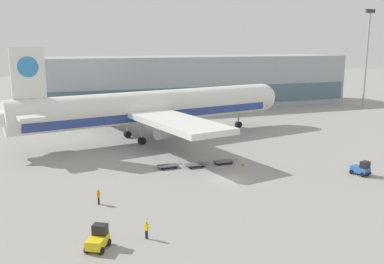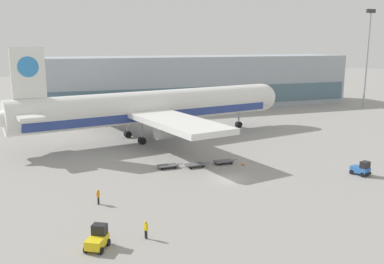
{
  "view_description": "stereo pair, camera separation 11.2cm",
  "coord_description": "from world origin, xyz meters",
  "px_view_note": "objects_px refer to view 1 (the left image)",
  "views": [
    {
      "loc": [
        -23.03,
        -48.94,
        17.58
      ],
      "look_at": [
        -0.86,
        12.29,
        4.0
      ],
      "focal_mm": 40.0,
      "sensor_mm": 36.0,
      "label": 1
    },
    {
      "loc": [
        -22.93,
        -48.98,
        17.58
      ],
      "look_at": [
        -0.86,
        12.29,
        4.0
      ],
      "focal_mm": 40.0,
      "sensor_mm": 36.0,
      "label": 2
    }
  ],
  "objects_px": {
    "baggage_tug_mid": "(361,169)",
    "ground_crew_near": "(98,195)",
    "baggage_tug_foreground": "(98,239)",
    "light_mast": "(367,52)",
    "traffic_cone_near": "(243,163)",
    "baggage_dolly_second": "(195,165)",
    "ground_crew_far": "(146,228)",
    "airplane_main": "(150,108)",
    "baggage_dolly_lead": "(168,166)",
    "baggage_dolly_third": "(224,161)"
  },
  "relations": [
    {
      "from": "baggage_dolly_third",
      "to": "ground_crew_near",
      "type": "xyz_separation_m",
      "value": [
        -19.7,
        -10.15,
        0.65
      ]
    },
    {
      "from": "baggage_dolly_third",
      "to": "traffic_cone_near",
      "type": "height_order",
      "value": "traffic_cone_near"
    },
    {
      "from": "traffic_cone_near",
      "to": "baggage_tug_mid",
      "type": "bearing_deg",
      "value": -36.99
    },
    {
      "from": "baggage_tug_foreground",
      "to": "baggage_dolly_lead",
      "type": "height_order",
      "value": "baggage_tug_foreground"
    },
    {
      "from": "baggage_dolly_second",
      "to": "ground_crew_far",
      "type": "distance_m",
      "value": 23.54
    },
    {
      "from": "ground_crew_far",
      "to": "baggage_tug_mid",
      "type": "bearing_deg",
      "value": 79.77
    },
    {
      "from": "baggage_tug_foreground",
      "to": "baggage_dolly_third",
      "type": "relative_size",
      "value": 0.75
    },
    {
      "from": "baggage_tug_mid",
      "to": "traffic_cone_near",
      "type": "xyz_separation_m",
      "value": [
        -12.96,
        9.76,
        -0.55
      ]
    },
    {
      "from": "baggage_tug_mid",
      "to": "ground_crew_near",
      "type": "relative_size",
      "value": 1.56
    },
    {
      "from": "baggage_dolly_third",
      "to": "ground_crew_far",
      "type": "bearing_deg",
      "value": -132.76
    },
    {
      "from": "light_mast",
      "to": "traffic_cone_near",
      "type": "xyz_separation_m",
      "value": [
        -57.33,
        -40.48,
        -14.79
      ]
    },
    {
      "from": "baggage_dolly_third",
      "to": "traffic_cone_near",
      "type": "bearing_deg",
      "value": -36.47
    },
    {
      "from": "baggage_tug_foreground",
      "to": "ground_crew_near",
      "type": "relative_size",
      "value": 1.6
    },
    {
      "from": "baggage_tug_mid",
      "to": "baggage_dolly_third",
      "type": "height_order",
      "value": "baggage_tug_mid"
    },
    {
      "from": "light_mast",
      "to": "airplane_main",
      "type": "bearing_deg",
      "value": -164.1
    },
    {
      "from": "light_mast",
      "to": "traffic_cone_near",
      "type": "distance_m",
      "value": 71.73
    },
    {
      "from": "baggage_tug_mid",
      "to": "baggage_dolly_second",
      "type": "height_order",
      "value": "baggage_tug_mid"
    },
    {
      "from": "baggage_dolly_second",
      "to": "baggage_dolly_third",
      "type": "height_order",
      "value": "same"
    },
    {
      "from": "ground_crew_far",
      "to": "traffic_cone_near",
      "type": "relative_size",
      "value": 2.66
    },
    {
      "from": "baggage_tug_mid",
      "to": "traffic_cone_near",
      "type": "relative_size",
      "value": 4.16
    },
    {
      "from": "baggage_tug_foreground",
      "to": "ground_crew_near",
      "type": "height_order",
      "value": "baggage_tug_foreground"
    },
    {
      "from": "baggage_dolly_second",
      "to": "traffic_cone_near",
      "type": "relative_size",
      "value": 5.67
    },
    {
      "from": "baggage_tug_foreground",
      "to": "ground_crew_near",
      "type": "xyz_separation_m",
      "value": [
        1.46,
        10.49,
        0.16
      ]
    },
    {
      "from": "baggage_dolly_lead",
      "to": "baggage_dolly_second",
      "type": "xyz_separation_m",
      "value": [
        3.92,
        -0.83,
        0.0
      ]
    },
    {
      "from": "baggage_dolly_lead",
      "to": "baggage_tug_foreground",
      "type": "bearing_deg",
      "value": -124.03
    },
    {
      "from": "ground_crew_far",
      "to": "baggage_dolly_third",
      "type": "bearing_deg",
      "value": 114.64
    },
    {
      "from": "baggage_tug_mid",
      "to": "ground_crew_near",
      "type": "height_order",
      "value": "baggage_tug_mid"
    },
    {
      "from": "baggage_tug_foreground",
      "to": "baggage_dolly_second",
      "type": "relative_size",
      "value": 0.75
    },
    {
      "from": "light_mast",
      "to": "airplane_main",
      "type": "distance_m",
      "value": 68.82
    },
    {
      "from": "baggage_tug_foreground",
      "to": "baggage_tug_mid",
      "type": "distance_m",
      "value": 37.69
    },
    {
      "from": "baggage_tug_foreground",
      "to": "baggage_tug_mid",
      "type": "height_order",
      "value": "same"
    },
    {
      "from": "light_mast",
      "to": "baggage_tug_foreground",
      "type": "relative_size",
      "value": 9.39
    },
    {
      "from": "baggage_tug_foreground",
      "to": "ground_crew_near",
      "type": "bearing_deg",
      "value": 22.78
    },
    {
      "from": "baggage_tug_mid",
      "to": "ground_crew_near",
      "type": "distance_m",
      "value": 35.09
    },
    {
      "from": "baggage_dolly_third",
      "to": "baggage_tug_mid",
      "type": "bearing_deg",
      "value": -39.62
    },
    {
      "from": "baggage_tug_foreground",
      "to": "baggage_dolly_lead",
      "type": "bearing_deg",
      "value": -0.12
    },
    {
      "from": "baggage_dolly_third",
      "to": "traffic_cone_near",
      "type": "relative_size",
      "value": 5.67
    },
    {
      "from": "light_mast",
      "to": "airplane_main",
      "type": "xyz_separation_m",
      "value": [
        -65.58,
        -18.69,
        -9.27
      ]
    },
    {
      "from": "light_mast",
      "to": "ground_crew_far",
      "type": "relative_size",
      "value": 15.12
    },
    {
      "from": "baggage_tug_foreground",
      "to": "baggage_tug_mid",
      "type": "bearing_deg",
      "value": -45.01
    },
    {
      "from": "baggage_tug_foreground",
      "to": "baggage_dolly_lead",
      "type": "distance_m",
      "value": 24.79
    },
    {
      "from": "airplane_main",
      "to": "ground_crew_near",
      "type": "distance_m",
      "value": 33.72
    },
    {
      "from": "baggage_tug_foreground",
      "to": "baggage_dolly_third",
      "type": "xyz_separation_m",
      "value": [
        21.16,
        20.64,
        -0.49
      ]
    },
    {
      "from": "baggage_dolly_lead",
      "to": "baggage_dolly_third",
      "type": "xyz_separation_m",
      "value": [
        8.46,
        -0.65,
        0.0
      ]
    },
    {
      "from": "baggage_dolly_lead",
      "to": "baggage_dolly_third",
      "type": "bearing_deg",
      "value": -7.56
    },
    {
      "from": "baggage_dolly_third",
      "to": "ground_crew_far",
      "type": "xyz_separation_m",
      "value": [
        -16.77,
        -20.29,
        0.64
      ]
    },
    {
      "from": "baggage_tug_foreground",
      "to": "ground_crew_far",
      "type": "xyz_separation_m",
      "value": [
        4.39,
        0.35,
        0.15
      ]
    },
    {
      "from": "airplane_main",
      "to": "ground_crew_near",
      "type": "bearing_deg",
      "value": -126.18
    },
    {
      "from": "baggage_tug_mid",
      "to": "traffic_cone_near",
      "type": "distance_m",
      "value": 16.23
    },
    {
      "from": "baggage_dolly_lead",
      "to": "baggage_dolly_second",
      "type": "distance_m",
      "value": 4.0
    }
  ]
}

